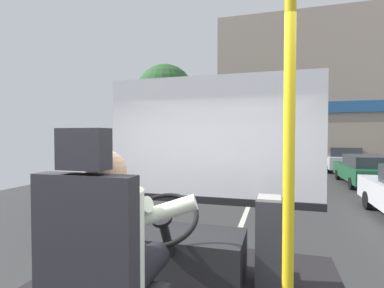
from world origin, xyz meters
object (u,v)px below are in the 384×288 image
at_px(handrail_pole, 288,202).
at_px(parked_car_silver, 341,159).
at_px(steering_console, 181,253).
at_px(fare_box, 269,242).
at_px(parked_car_green, 367,170).
at_px(driver_seat, 99,287).
at_px(bus_driver, 112,245).

relative_size(handrail_pole, parked_car_silver, 0.48).
height_order(steering_console, fare_box, steering_console).
relative_size(steering_console, fare_box, 1.45).
distance_m(steering_console, parked_car_green, 11.67).
bearing_deg(parked_car_silver, steering_console, -105.46).
xyz_separation_m(parked_car_green, parked_car_silver, (-0.03, 4.85, 0.08)).
height_order(driver_seat, fare_box, driver_seat).
bearing_deg(parked_car_silver, fare_box, -102.93).
bearing_deg(handrail_pole, fare_box, 94.34).
xyz_separation_m(bus_driver, handrail_pole, (0.85, -0.11, 0.30)).
bearing_deg(steering_console, driver_seat, -90.00).
height_order(fare_box, parked_car_green, fare_box).
height_order(handrail_pole, parked_car_silver, handrail_pole).
xyz_separation_m(handrail_pole, fare_box, (-0.10, 1.27, -0.63)).
bearing_deg(parked_car_green, parked_car_silver, 90.31).
bearing_deg(steering_console, parked_car_green, 68.05).
height_order(steering_console, parked_car_green, steering_console).
distance_m(driver_seat, parked_car_silver, 17.45).
xyz_separation_m(steering_console, parked_car_green, (4.36, 10.82, -0.37)).
height_order(driver_seat, bus_driver, driver_seat).
bearing_deg(parked_car_silver, driver_seat, -104.39).
relative_size(driver_seat, parked_car_green, 0.32).
bearing_deg(handrail_pole, steering_console, 124.75).
distance_m(fare_box, parked_car_green, 11.37).
bearing_deg(handrail_pole, bus_driver, 172.29).
distance_m(bus_driver, steering_console, 1.21).
distance_m(driver_seat, steering_console, 1.26).
relative_size(bus_driver, steering_console, 0.72).
relative_size(handrail_pole, fare_box, 2.65).
bearing_deg(handrail_pole, parked_car_green, 73.73).
bearing_deg(bus_driver, fare_box, 57.02).
bearing_deg(bus_driver, parked_car_green, 69.92).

